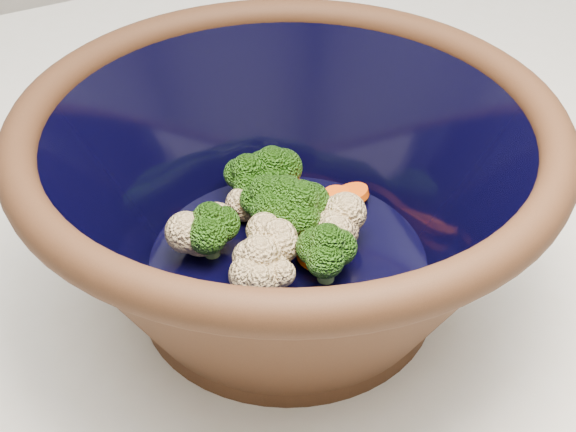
# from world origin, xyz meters

# --- Properties ---
(mixing_bowl) EXTENTS (0.42, 0.42, 0.16)m
(mixing_bowl) POSITION_xyz_m (-0.08, -0.01, 0.99)
(mixing_bowl) COLOR black
(mixing_bowl) RESTS_ON counter
(vegetable_pile) EXTENTS (0.16, 0.15, 0.05)m
(vegetable_pile) POSITION_xyz_m (-0.08, 0.01, 0.96)
(vegetable_pile) COLOR #608442
(vegetable_pile) RESTS_ON mixing_bowl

